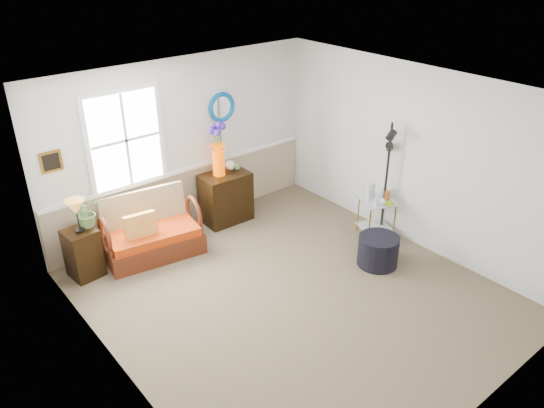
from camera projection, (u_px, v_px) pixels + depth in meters
floor at (293, 294)px, 6.78m from camera, size 4.50×5.00×0.01m
ceiling at (297, 95)px, 5.59m from camera, size 4.50×5.00×0.01m
walls at (295, 204)px, 6.18m from camera, size 4.51×5.01×2.60m
wainscot at (188, 196)px, 8.27m from camera, size 4.46×0.02×0.90m
chair_rail at (186, 169)px, 8.05m from camera, size 4.46×0.04×0.06m
window at (126, 140)px, 7.23m from camera, size 1.14×0.06×1.44m
picture at (51, 162)px, 6.68m from camera, size 0.28×0.03×0.28m
mirror at (221, 107)px, 8.07m from camera, size 0.47×0.07×0.47m
loveseat at (151, 227)px, 7.44m from camera, size 1.44×0.96×0.88m
throw_pillow at (141, 229)px, 7.26m from camera, size 0.45×0.16×0.44m
lamp_stand at (83, 253)px, 7.01m from camera, size 0.43×0.43×0.69m
table_lamp at (77, 216)px, 6.73m from camera, size 0.27×0.27×0.46m
potted_plant at (87, 215)px, 6.89m from camera, size 0.46×0.48×0.31m
cabinet at (226, 197)px, 8.35m from camera, size 0.77×0.51×0.80m
flower_vase at (218, 150)px, 7.96m from camera, size 0.30×0.30×0.82m
side_table at (376, 218)px, 7.96m from camera, size 0.62×0.62×0.60m
tabletop_items at (380, 193)px, 7.76m from camera, size 0.46×0.46×0.24m
floor_lamp at (386, 180)px, 7.76m from camera, size 0.29×0.29×1.77m
ottoman at (378, 251)px, 7.30m from camera, size 0.59×0.59×0.43m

